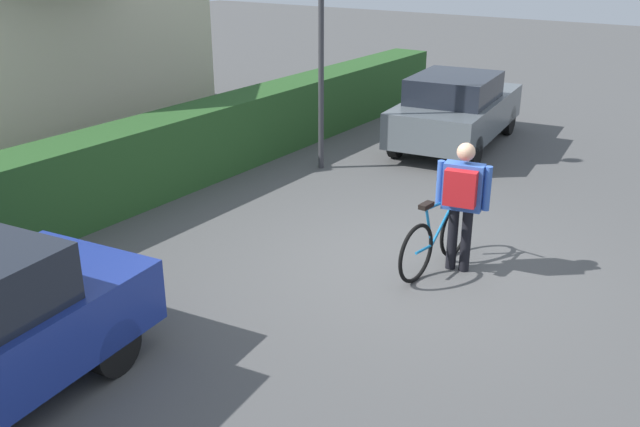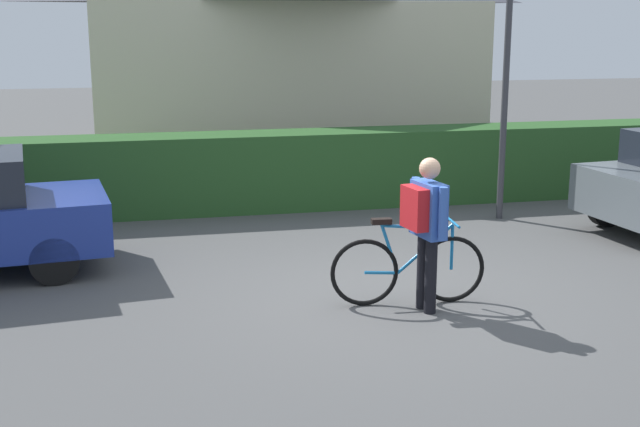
# 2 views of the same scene
# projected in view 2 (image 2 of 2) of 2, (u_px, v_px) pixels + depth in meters

# --- Properties ---
(ground_plane) EXTENTS (60.00, 60.00, 0.00)m
(ground_plane) POSITION_uv_depth(u_px,v_px,m) (395.00, 298.00, 9.68)
(ground_plane) COLOR #4F4F4F
(hedge_row) EXTENTS (18.35, 0.90, 1.26)m
(hedge_row) POSITION_uv_depth(u_px,v_px,m) (309.00, 169.00, 14.13)
(hedge_row) COLOR #285224
(hedge_row) RESTS_ON ground
(house_distant) EXTENTS (8.17, 5.70, 4.72)m
(house_distant) POSITION_uv_depth(u_px,v_px,m) (278.00, 48.00, 18.73)
(house_distant) COLOR beige
(house_distant) RESTS_ON ground
(bicycle) EXTENTS (1.73, 0.50, 0.98)m
(bicycle) POSITION_uv_depth(u_px,v_px,m) (408.00, 268.00, 9.39)
(bicycle) COLOR black
(bicycle) RESTS_ON ground
(person_rider) EXTENTS (0.41, 0.67, 1.68)m
(person_rider) POSITION_uv_depth(u_px,v_px,m) (426.00, 219.00, 9.02)
(person_rider) COLOR black
(person_rider) RESTS_ON ground
(street_lamp) EXTENTS (0.28, 0.28, 4.54)m
(street_lamp) POSITION_uv_depth(u_px,v_px,m) (508.00, 30.00, 12.79)
(street_lamp) COLOR #38383D
(street_lamp) RESTS_ON ground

